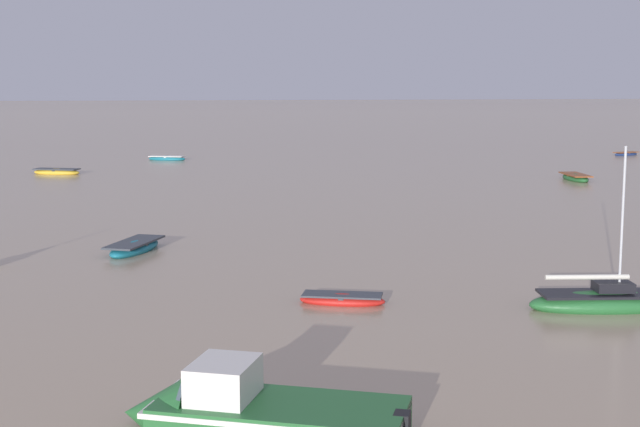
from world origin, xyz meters
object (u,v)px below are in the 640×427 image
(rowboat_moored_0, at_px, (342,300))
(rowboat_moored_5, at_px, (575,178))
(rowboat_moored_2, at_px, (167,158))
(motorboat_moored_0, at_px, (237,418))
(rowboat_moored_4, at_px, (626,154))
(sailboat_moored_0, at_px, (605,302))
(rowboat_moored_6, at_px, (135,248))
(rowboat_moored_3, at_px, (57,172))

(rowboat_moored_0, height_order, rowboat_moored_5, rowboat_moored_5)
(rowboat_moored_2, bearing_deg, rowboat_moored_5, 163.18)
(motorboat_moored_0, bearing_deg, rowboat_moored_0, -88.80)
(rowboat_moored_4, distance_m, rowboat_moored_5, 28.11)
(rowboat_moored_0, bearing_deg, rowboat_moored_4, 72.51)
(rowboat_moored_4, bearing_deg, motorboat_moored_0, -144.87)
(sailboat_moored_0, xyz_separation_m, rowboat_moored_6, (-16.51, 13.80, -0.08))
(rowboat_moored_2, relative_size, rowboat_moored_4, 1.19)
(rowboat_moored_2, height_order, rowboat_moored_4, rowboat_moored_2)
(rowboat_moored_3, xyz_separation_m, rowboat_moored_4, (58.17, 11.05, -0.04))
(rowboat_moored_4, bearing_deg, rowboat_moored_2, 156.18)
(motorboat_moored_0, distance_m, sailboat_moored_0, 16.33)
(rowboat_moored_3, height_order, rowboat_moored_4, rowboat_moored_3)
(sailboat_moored_0, xyz_separation_m, rowboat_moored_5, (17.38, 40.00, -0.07))
(rowboat_moored_3, height_order, rowboat_moored_5, rowboat_moored_5)
(rowboat_moored_2, bearing_deg, rowboat_moored_6, 108.81)
(motorboat_moored_0, xyz_separation_m, rowboat_moored_6, (-3.09, 23.10, -0.19))
(sailboat_moored_0, distance_m, rowboat_moored_3, 57.30)
(rowboat_moored_0, relative_size, rowboat_moored_6, 0.73)
(rowboat_moored_0, relative_size, rowboat_moored_5, 0.72)
(sailboat_moored_0, height_order, rowboat_moored_6, sailboat_moored_0)
(rowboat_moored_3, distance_m, rowboat_moored_5, 43.47)
(rowboat_moored_0, relative_size, rowboat_moored_2, 0.80)
(motorboat_moored_0, height_order, rowboat_moored_2, motorboat_moored_0)
(motorboat_moored_0, height_order, rowboat_moored_6, motorboat_moored_0)
(rowboat_moored_5, bearing_deg, sailboat_moored_0, 161.99)
(rowboat_moored_2, relative_size, rowboat_moored_6, 0.91)
(rowboat_moored_3, xyz_separation_m, rowboat_moored_5, (41.83, -11.82, 0.01))
(rowboat_moored_5, bearing_deg, rowboat_moored_3, 79.69)
(sailboat_moored_0, bearing_deg, rowboat_moored_3, 122.52)
(motorboat_moored_0, height_order, sailboat_moored_0, sailboat_moored_0)
(rowboat_moored_0, xyz_separation_m, rowboat_moored_3, (-15.61, 49.52, 0.05))
(motorboat_moored_0, bearing_deg, rowboat_moored_3, -57.01)
(sailboat_moored_0, relative_size, rowboat_moored_6, 1.33)
(rowboat_moored_6, bearing_deg, rowboat_moored_2, -158.41)
(rowboat_moored_0, height_order, rowboat_moored_6, rowboat_moored_6)
(rowboat_moored_4, xyz_separation_m, rowboat_moored_6, (-50.23, -49.08, 0.04))
(sailboat_moored_0, relative_size, rowboat_moored_2, 1.46)
(rowboat_moored_6, bearing_deg, rowboat_moored_5, 150.85)
(motorboat_moored_0, bearing_deg, sailboat_moored_0, -122.52)
(rowboat_moored_2, distance_m, rowboat_moored_6, 50.89)
(rowboat_moored_4, bearing_deg, rowboat_moored_6, -157.39)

